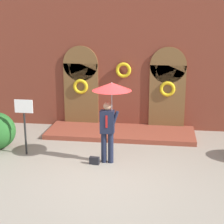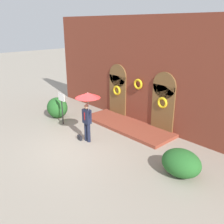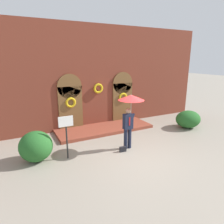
{
  "view_description": "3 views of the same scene",
  "coord_description": "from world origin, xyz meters",
  "px_view_note": "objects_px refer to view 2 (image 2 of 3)",
  "views": [
    {
      "loc": [
        1.47,
        -9.52,
        4.25
      ],
      "look_at": [
        -0.06,
        1.32,
        1.3
      ],
      "focal_mm": 60.0,
      "sensor_mm": 36.0,
      "label": 1
    },
    {
      "loc": [
        8.43,
        -5.81,
        5.21
      ],
      "look_at": [
        0.28,
        1.73,
        1.24
      ],
      "focal_mm": 40.0,
      "sensor_mm": 36.0,
      "label": 2
    },
    {
      "loc": [
        -4.35,
        -6.35,
        3.81
      ],
      "look_at": [
        -0.39,
        1.4,
        1.47
      ],
      "focal_mm": 32.0,
      "sensor_mm": 36.0,
      "label": 3
    }
  ],
  "objects_px": {
    "person_with_umbrella": "(88,102)",
    "shrub_left": "(57,108)",
    "shrub_right": "(181,163)",
    "sign_post": "(62,104)",
    "handbag": "(80,138)"
  },
  "relations": [
    {
      "from": "shrub_right",
      "to": "sign_post",
      "type": "bearing_deg",
      "value": -175.98
    },
    {
      "from": "person_with_umbrella",
      "to": "shrub_left",
      "type": "xyz_separation_m",
      "value": [
        -3.77,
        0.63,
        -1.32
      ]
    },
    {
      "from": "shrub_right",
      "to": "shrub_left",
      "type": "bearing_deg",
      "value": -178.93
    },
    {
      "from": "person_with_umbrella",
      "to": "shrub_left",
      "type": "bearing_deg",
      "value": 170.48
    },
    {
      "from": "person_with_umbrella",
      "to": "sign_post",
      "type": "distance_m",
      "value": 2.78
    },
    {
      "from": "sign_post",
      "to": "shrub_left",
      "type": "relative_size",
      "value": 1.38
    },
    {
      "from": "person_with_umbrella",
      "to": "handbag",
      "type": "xyz_separation_m",
      "value": [
        -0.44,
        -0.2,
        -1.8
      ]
    },
    {
      "from": "shrub_left",
      "to": "shrub_right",
      "type": "bearing_deg",
      "value": 1.07
    },
    {
      "from": "handbag",
      "to": "sign_post",
      "type": "height_order",
      "value": "sign_post"
    },
    {
      "from": "person_with_umbrella",
      "to": "shrub_right",
      "type": "relative_size",
      "value": 1.62
    },
    {
      "from": "handbag",
      "to": "shrub_left",
      "type": "bearing_deg",
      "value": 172.75
    },
    {
      "from": "shrub_left",
      "to": "shrub_right",
      "type": "height_order",
      "value": "shrub_left"
    },
    {
      "from": "person_with_umbrella",
      "to": "shrub_right",
      "type": "height_order",
      "value": "person_with_umbrella"
    },
    {
      "from": "shrub_right",
      "to": "handbag",
      "type": "bearing_deg",
      "value": -168.47
    },
    {
      "from": "person_with_umbrella",
      "to": "shrub_right",
      "type": "xyz_separation_m",
      "value": [
        4.38,
        0.78,
        -1.43
      ]
    }
  ]
}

